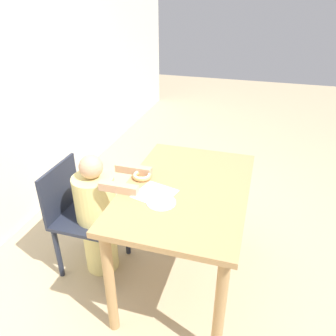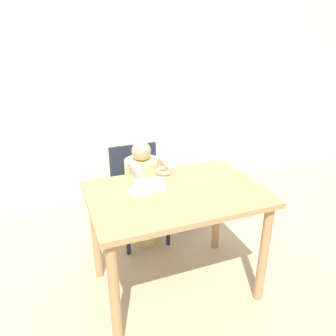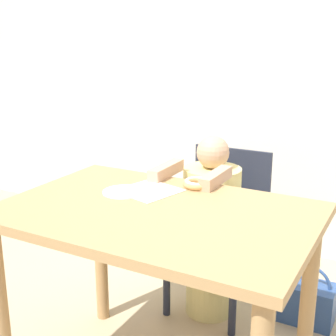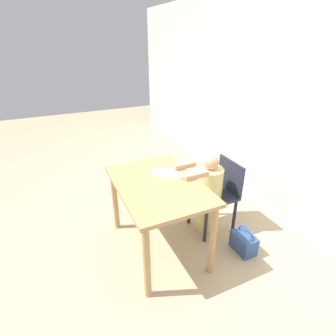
{
  "view_description": "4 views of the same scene",
  "coord_description": "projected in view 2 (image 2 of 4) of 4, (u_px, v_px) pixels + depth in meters",
  "views": [
    {
      "loc": [
        -1.63,
        -0.37,
        1.8
      ],
      "look_at": [
        -0.01,
        0.11,
        0.88
      ],
      "focal_mm": 35.0,
      "sensor_mm": 36.0,
      "label": 1
    },
    {
      "loc": [
        -0.7,
        -1.68,
        1.72
      ],
      "look_at": [
        -0.01,
        0.11,
        0.88
      ],
      "focal_mm": 35.0,
      "sensor_mm": 36.0,
      "label": 2
    },
    {
      "loc": [
        0.77,
        -1.33,
        1.35
      ],
      "look_at": [
        -0.01,
        0.11,
        0.88
      ],
      "focal_mm": 50.0,
      "sensor_mm": 36.0,
      "label": 3
    },
    {
      "loc": [
        1.92,
        -0.79,
        1.94
      ],
      "look_at": [
        -0.01,
        0.11,
        0.88
      ],
      "focal_mm": 28.0,
      "sensor_mm": 36.0,
      "label": 4
    }
  ],
  "objects": [
    {
      "name": "donut",
      "position": [
        164.0,
        171.0,
        2.3
      ],
      "size": [
        0.12,
        0.12,
        0.03
      ],
      "color": "tan",
      "rests_on": "dining_table"
    },
    {
      "name": "ground_plane",
      "position": [
        175.0,
        285.0,
        2.36
      ],
      "size": [
        12.0,
        12.0,
        0.0
      ],
      "primitive_type": "plane",
      "color": "tan"
    },
    {
      "name": "handbag",
      "position": [
        185.0,
        211.0,
        3.09
      ],
      "size": [
        0.25,
        0.16,
        0.3
      ],
      "color": "#2D4C84",
      "rests_on": "ground_plane"
    },
    {
      "name": "plate",
      "position": [
        141.0,
        190.0,
        2.06
      ],
      "size": [
        0.16,
        0.16,
        0.01
      ],
      "color": "white",
      "rests_on": "dining_table"
    },
    {
      "name": "chair",
      "position": [
        139.0,
        191.0,
        2.78
      ],
      "size": [
        0.41,
        0.43,
        0.79
      ],
      "color": "#232838",
      "rests_on": "ground_plane"
    },
    {
      "name": "child_figure",
      "position": [
        143.0,
        195.0,
        2.67
      ],
      "size": [
        0.28,
        0.49,
        0.91
      ],
      "color": "#E0D17F",
      "rests_on": "ground_plane"
    },
    {
      "name": "wall_back",
      "position": [
        117.0,
        79.0,
        3.15
      ],
      "size": [
        8.0,
        0.05,
        2.5
      ],
      "color": "silver",
      "rests_on": "ground_plane"
    },
    {
      "name": "napkin",
      "position": [
        150.0,
        184.0,
        2.14
      ],
      "size": [
        0.26,
        0.26,
        0.0
      ],
      "color": "white",
      "rests_on": "dining_table"
    },
    {
      "name": "dining_table",
      "position": [
        176.0,
        208.0,
        2.1
      ],
      "size": [
        1.09,
        0.73,
        0.76
      ],
      "color": "tan",
      "rests_on": "ground_plane"
    }
  ]
}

